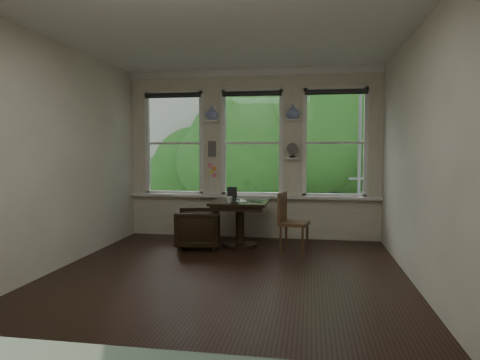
% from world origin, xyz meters
% --- Properties ---
extents(ground, '(4.50, 4.50, 0.00)m').
position_xyz_m(ground, '(0.00, 0.00, 0.00)').
color(ground, black).
rests_on(ground, ground).
extents(ceiling, '(4.50, 4.50, 0.00)m').
position_xyz_m(ceiling, '(0.00, 0.00, 3.00)').
color(ceiling, silver).
rests_on(ceiling, ground).
extents(wall_back, '(4.50, 0.00, 4.50)m').
position_xyz_m(wall_back, '(0.00, 2.25, 1.50)').
color(wall_back, silver).
rests_on(wall_back, ground).
extents(wall_front, '(4.50, 0.00, 4.50)m').
position_xyz_m(wall_front, '(0.00, -2.25, 1.50)').
color(wall_front, silver).
rests_on(wall_front, ground).
extents(wall_left, '(0.00, 4.50, 4.50)m').
position_xyz_m(wall_left, '(-2.25, 0.00, 1.50)').
color(wall_left, silver).
rests_on(wall_left, ground).
extents(wall_right, '(0.00, 4.50, 4.50)m').
position_xyz_m(wall_right, '(2.25, 0.00, 1.50)').
color(wall_right, silver).
rests_on(wall_right, ground).
extents(window_left, '(1.10, 0.12, 1.90)m').
position_xyz_m(window_left, '(-1.45, 2.25, 1.70)').
color(window_left, white).
rests_on(window_left, ground).
extents(window_center, '(1.10, 0.12, 1.90)m').
position_xyz_m(window_center, '(0.00, 2.25, 1.70)').
color(window_center, white).
rests_on(window_center, ground).
extents(window_right, '(1.10, 0.12, 1.90)m').
position_xyz_m(window_right, '(1.45, 2.25, 1.70)').
color(window_right, white).
rests_on(window_right, ground).
extents(shelf_left, '(0.26, 0.16, 0.03)m').
position_xyz_m(shelf_left, '(-0.72, 2.15, 2.10)').
color(shelf_left, white).
rests_on(shelf_left, ground).
extents(shelf_right, '(0.26, 0.16, 0.03)m').
position_xyz_m(shelf_right, '(0.72, 2.15, 2.10)').
color(shelf_right, white).
rests_on(shelf_right, ground).
extents(intercom, '(0.14, 0.06, 0.28)m').
position_xyz_m(intercom, '(-0.72, 2.18, 1.60)').
color(intercom, '#59544F').
rests_on(intercom, ground).
extents(sticky_notes, '(0.16, 0.01, 0.24)m').
position_xyz_m(sticky_notes, '(-0.72, 2.19, 1.25)').
color(sticky_notes, pink).
rests_on(sticky_notes, ground).
extents(desk_fan, '(0.20, 0.20, 0.24)m').
position_xyz_m(desk_fan, '(0.72, 2.13, 1.53)').
color(desk_fan, '#59544F').
rests_on(desk_fan, ground).
extents(vase_left, '(0.24, 0.24, 0.25)m').
position_xyz_m(vase_left, '(-0.72, 2.15, 2.24)').
color(vase_left, silver).
rests_on(vase_left, shelf_left).
extents(vase_right, '(0.24, 0.24, 0.25)m').
position_xyz_m(vase_right, '(0.72, 2.15, 2.24)').
color(vase_right, silver).
rests_on(vase_right, shelf_right).
extents(table, '(0.90, 0.90, 0.75)m').
position_xyz_m(table, '(-0.09, 1.43, 0.38)').
color(table, black).
rests_on(table, ground).
extents(armchair_left, '(0.79, 0.78, 0.63)m').
position_xyz_m(armchair_left, '(-0.75, 1.22, 0.32)').
color(armchair_left, black).
rests_on(armchair_left, ground).
extents(cushion_red, '(0.45, 0.45, 0.06)m').
position_xyz_m(cushion_red, '(-0.75, 1.22, 0.45)').
color(cushion_red, maroon).
rests_on(cushion_red, armchair_left).
extents(side_chair_right, '(0.49, 0.49, 0.92)m').
position_xyz_m(side_chair_right, '(0.80, 1.18, 0.46)').
color(side_chair_right, '#4B301A').
rests_on(side_chair_right, ground).
extents(laptop, '(0.38, 0.32, 0.03)m').
position_xyz_m(laptop, '(0.11, 1.37, 0.76)').
color(laptop, black).
rests_on(laptop, table).
extents(mug, '(0.11, 0.11, 0.09)m').
position_xyz_m(mug, '(-0.22, 1.18, 0.80)').
color(mug, white).
rests_on(mug, table).
extents(drinking_glass, '(0.14, 0.14, 0.09)m').
position_xyz_m(drinking_glass, '(-0.10, 1.12, 0.80)').
color(drinking_glass, white).
rests_on(drinking_glass, table).
extents(tablet, '(0.17, 0.11, 0.22)m').
position_xyz_m(tablet, '(-0.23, 1.49, 0.86)').
color(tablet, black).
rests_on(tablet, table).
extents(papers, '(0.28, 0.34, 0.00)m').
position_xyz_m(papers, '(-0.06, 1.47, 0.75)').
color(papers, silver).
rests_on(papers, table).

